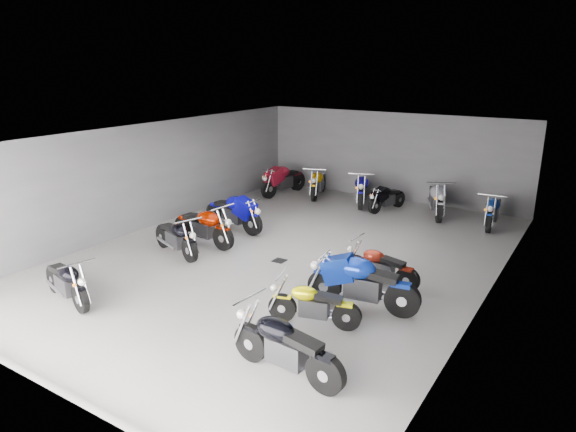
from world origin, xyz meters
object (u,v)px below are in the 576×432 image
at_px(motorcycle_left_a, 67,281).
at_px(motorcycle_right_a, 285,347).
at_px(drain_grate, 279,261).
at_px(motorcycle_right_c, 361,283).
at_px(motorcycle_left_c, 176,237).
at_px(motorcycle_left_d, 204,226).
at_px(motorcycle_left_e, 234,213).
at_px(motorcycle_right_b, 313,304).
at_px(motorcycle_back_f, 493,210).
at_px(motorcycle_back_a, 283,180).
at_px(motorcycle_back_e, 436,199).
at_px(motorcycle_right_d, 380,266).
at_px(motorcycle_back_c, 362,189).
at_px(motorcycle_back_d, 387,198).
at_px(motorcycle_back_b, 318,183).

distance_m(motorcycle_left_a, motorcycle_right_a, 5.37).
distance_m(drain_grate, motorcycle_right_a, 5.08).
relative_size(drain_grate, motorcycle_left_a, 0.16).
bearing_deg(motorcycle_right_c, motorcycle_left_c, 79.08).
distance_m(drain_grate, motorcycle_left_d, 2.53).
bearing_deg(motorcycle_left_e, motorcycle_left_d, 11.12).
bearing_deg(motorcycle_right_b, motorcycle_back_f, -26.49).
bearing_deg(drain_grate, motorcycle_left_a, -119.63).
height_order(motorcycle_left_c, motorcycle_back_a, motorcycle_back_a).
relative_size(motorcycle_left_d, motorcycle_left_e, 0.98).
distance_m(motorcycle_right_c, motorcycle_back_e, 7.57).
distance_m(motorcycle_right_d, motorcycle_back_f, 6.09).
bearing_deg(motorcycle_back_a, drain_grate, 130.93).
distance_m(motorcycle_right_a, motorcycle_back_a, 11.99).
relative_size(motorcycle_back_a, motorcycle_back_c, 1.07).
height_order(motorcycle_left_e, motorcycle_back_d, motorcycle_left_e).
bearing_deg(motorcycle_right_a, motorcycle_left_c, 64.96).
bearing_deg(motorcycle_back_d, drain_grate, 101.38).
bearing_deg(motorcycle_right_c, drain_grate, 57.00).
height_order(motorcycle_left_c, motorcycle_left_d, motorcycle_left_d).
bearing_deg(drain_grate, motorcycle_back_b, 110.80).
bearing_deg(motorcycle_back_a, motorcycle_back_f, -170.40).
bearing_deg(motorcycle_left_c, drain_grate, 130.16).
relative_size(motorcycle_right_b, motorcycle_back_f, 0.84).
distance_m(drain_grate, motorcycle_left_a, 5.09).
relative_size(motorcycle_right_c, motorcycle_back_b, 1.11).
height_order(motorcycle_right_a, motorcycle_back_f, motorcycle_right_a).
height_order(motorcycle_right_c, motorcycle_back_f, motorcycle_right_c).
relative_size(motorcycle_right_a, motorcycle_back_c, 0.98).
relative_size(motorcycle_right_a, motorcycle_back_f, 1.02).
distance_m(motorcycle_right_a, motorcycle_back_d, 10.33).
distance_m(motorcycle_left_a, motorcycle_right_d, 6.89).
bearing_deg(motorcycle_back_c, motorcycle_back_f, 155.19).
relative_size(motorcycle_right_c, motorcycle_back_d, 1.32).
xyz_separation_m(drain_grate, motorcycle_back_b, (-2.40, 6.33, 0.53)).
height_order(motorcycle_right_b, motorcycle_back_b, motorcycle_back_b).
xyz_separation_m(motorcycle_left_e, motorcycle_back_b, (0.16, 4.94, -0.02)).
relative_size(motorcycle_right_a, motorcycle_right_d, 1.17).
relative_size(motorcycle_left_a, motorcycle_back_c, 0.88).
distance_m(motorcycle_left_c, motorcycle_left_d, 1.00).
bearing_deg(motorcycle_right_b, motorcycle_left_c, 58.72).
bearing_deg(motorcycle_right_b, motorcycle_left_a, 95.80).
bearing_deg(motorcycle_left_a, motorcycle_left_d, -167.14).
height_order(motorcycle_left_c, motorcycle_right_b, motorcycle_left_c).
bearing_deg(motorcycle_back_b, motorcycle_right_a, 98.56).
xyz_separation_m(motorcycle_right_a, motorcycle_right_c, (0.04, 2.84, 0.05)).
bearing_deg(motorcycle_back_e, motorcycle_right_c, 71.82).
bearing_deg(motorcycle_left_a, motorcycle_back_c, -177.12).
distance_m(motorcycle_left_a, motorcycle_back_b, 10.74).
bearing_deg(motorcycle_right_d, motorcycle_back_b, 43.04).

